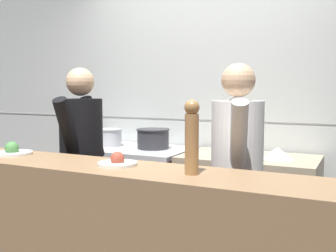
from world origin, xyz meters
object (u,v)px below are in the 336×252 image
object	(u,v)px
stock_pot	(110,137)
plated_dish_main	(12,151)
chef_sous	(237,176)
mixing_bowl_steel	(277,153)
oven_range	(132,194)
pepper_mill	(192,136)
chef_head_cook	(82,161)
plated_dish_appetiser	(117,162)
sauce_pot	(153,138)
chefs_knife	(258,159)

from	to	relation	value
stock_pot	plated_dish_main	distance (m)	1.27
plated_dish_main	chef_sous	distance (m)	1.47
mixing_bowl_steel	plated_dish_main	world-z (taller)	plated_dish_main
stock_pot	oven_range	bearing A→B (deg)	1.12
pepper_mill	chef_head_cook	bearing A→B (deg)	153.86
plated_dish_appetiser	chef_sous	world-z (taller)	chef_sous
sauce_pot	chefs_knife	bearing A→B (deg)	-10.03
chefs_knife	sauce_pot	bearing A→B (deg)	169.97
plated_dish_appetiser	chef_sous	bearing A→B (deg)	45.94
mixing_bowl_steel	chefs_knife	size ratio (longest dim) A/B	0.68
sauce_pot	chef_sous	distance (m)	1.27
plated_dish_appetiser	chef_head_cook	xyz separation A→B (m)	(-0.68, 0.53, -0.14)
stock_pot	chef_head_cook	size ratio (longest dim) A/B	0.15
stock_pot	pepper_mill	size ratio (longest dim) A/B	0.62
oven_range	chef_sous	distance (m)	1.49
oven_range	sauce_pot	world-z (taller)	sauce_pot
mixing_bowl_steel	pepper_mill	xyz separation A→B (m)	(-0.18, -1.27, 0.26)
plated_dish_appetiser	chef_sous	xyz separation A→B (m)	(0.53, 0.55, -0.14)
mixing_bowl_steel	chef_sous	xyz separation A→B (m)	(-0.12, -0.69, -0.06)
stock_pot	plated_dish_appetiser	world-z (taller)	plated_dish_appetiser
plated_dish_appetiser	pepper_mill	world-z (taller)	pepper_mill
mixing_bowl_steel	plated_dish_appetiser	distance (m)	1.40
oven_range	chef_head_cook	xyz separation A→B (m)	(0.01, -0.74, 0.44)
sauce_pot	chef_head_cook	distance (m)	0.81
plated_dish_main	sauce_pot	bearing A→B (deg)	75.00
plated_dish_appetiser	stock_pot	bearing A→B (deg)	126.31
stock_pot	chefs_knife	bearing A→B (deg)	-5.51
oven_range	mixing_bowl_steel	world-z (taller)	mixing_bowl_steel
plated_dish_main	chef_head_cook	distance (m)	0.56
stock_pot	mixing_bowl_steel	distance (m)	1.58
chef_sous	mixing_bowl_steel	bearing A→B (deg)	61.88
mixing_bowl_steel	plated_dish_main	bearing A→B (deg)	-140.14
stock_pot	plated_dish_appetiser	xyz separation A→B (m)	(0.93, -1.27, 0.04)
sauce_pot	chefs_knife	world-z (taller)	sauce_pot
oven_range	stock_pot	bearing A→B (deg)	-178.88
pepper_mill	chef_head_cook	xyz separation A→B (m)	(-1.15, 0.56, -0.31)
mixing_bowl_steel	plated_dish_appetiser	bearing A→B (deg)	-117.63
plated_dish_appetiser	chef_head_cook	size ratio (longest dim) A/B	0.14
pepper_mill	chef_sous	bearing A→B (deg)	83.78
chef_head_cook	chef_sous	bearing A→B (deg)	-10.15
sauce_pot	pepper_mill	world-z (taller)	pepper_mill
mixing_bowl_steel	chef_head_cook	bearing A→B (deg)	-151.93
sauce_pot	mixing_bowl_steel	world-z (taller)	sauce_pot
chef_head_cook	pepper_mill	bearing A→B (deg)	-37.17
stock_pot	chef_head_cook	distance (m)	0.78
chefs_knife	chef_sous	bearing A→B (deg)	-89.25
stock_pot	sauce_pot	bearing A→B (deg)	4.80
sauce_pot	pepper_mill	distance (m)	1.66
stock_pot	chefs_knife	world-z (taller)	stock_pot
stock_pot	plated_dish_main	bearing A→B (deg)	-85.47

